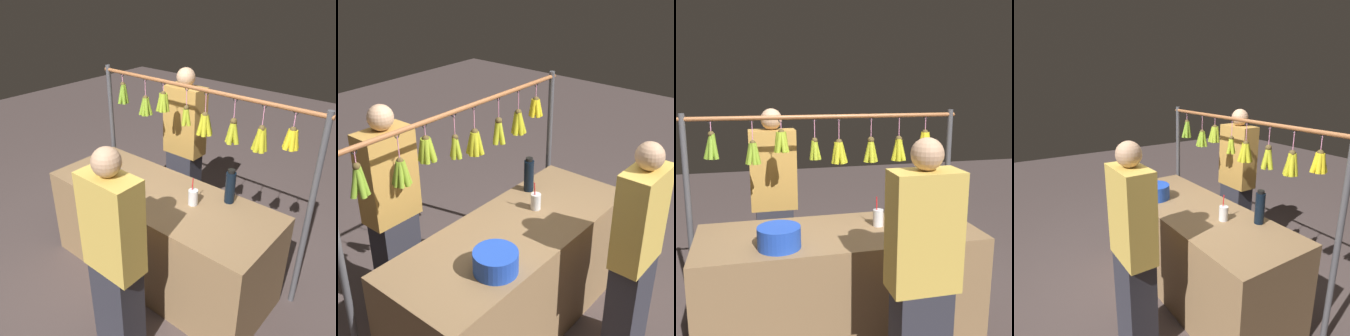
{
  "view_description": "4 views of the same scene",
  "coord_description": "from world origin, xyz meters",
  "views": [
    {
      "loc": [
        -1.63,
        1.82,
        2.3
      ],
      "look_at": [
        -0.09,
        0.0,
        1.06
      ],
      "focal_mm": 38.98,
      "sensor_mm": 36.0,
      "label": 1
    },
    {
      "loc": [
        2.05,
        1.61,
        2.53
      ],
      "look_at": [
        0.1,
        0.0,
        1.29
      ],
      "focal_mm": 49.82,
      "sensor_mm": 36.0,
      "label": 2
    },
    {
      "loc": [
        0.58,
        2.56,
        1.79
      ],
      "look_at": [
        -0.03,
        0.0,
        1.24
      ],
      "focal_mm": 43.52,
      "sensor_mm": 36.0,
      "label": 3
    },
    {
      "loc": [
        -1.99,
        1.44,
        1.89
      ],
      "look_at": [
        0.25,
        0.0,
        1.12
      ],
      "focal_mm": 32.63,
      "sensor_mm": 36.0,
      "label": 4
    }
  ],
  "objects": [
    {
      "name": "drink_cup",
      "position": [
        -0.29,
        -0.05,
        0.87
      ],
      "size": [
        0.07,
        0.07,
        0.21
      ],
      "color": "silver",
      "rests_on": "market_counter"
    },
    {
      "name": "water_bottle",
      "position": [
        -0.48,
        -0.25,
        0.94
      ],
      "size": [
        0.08,
        0.08,
        0.27
      ],
      "color": "black",
      "rests_on": "market_counter"
    },
    {
      "name": "market_counter",
      "position": [
        0.0,
        0.0,
        0.4
      ],
      "size": [
        1.9,
        0.73,
        0.81
      ],
      "primitive_type": "cube",
      "color": "olive",
      "rests_on": "ground"
    },
    {
      "name": "blue_bucket",
      "position": [
        0.42,
        0.19,
        0.87
      ],
      "size": [
        0.27,
        0.27,
        0.13
      ],
      "primitive_type": "cylinder",
      "color": "blue",
      "rests_on": "market_counter"
    },
    {
      "name": "vendor_person",
      "position": [
        0.38,
        -0.81,
        0.79
      ],
      "size": [
        0.38,
        0.21,
        1.59
      ],
      "color": "#2D2D38",
      "rests_on": "ground"
    },
    {
      "name": "customer_person",
      "position": [
        -0.28,
        0.73,
        0.76
      ],
      "size": [
        0.36,
        0.2,
        1.53
      ],
      "color": "#2D2D38",
      "rests_on": "ground"
    },
    {
      "name": "display_rack",
      "position": [
        -0.01,
        -0.44,
        1.17
      ],
      "size": [
        2.09,
        0.13,
        1.59
      ],
      "color": "#4C4C51",
      "rests_on": "ground"
    }
  ]
}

